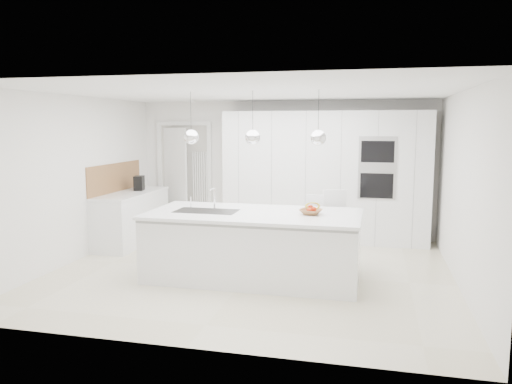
% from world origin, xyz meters
% --- Properties ---
extents(floor, '(5.50, 5.50, 0.00)m').
position_xyz_m(floor, '(0.00, 0.00, 0.00)').
color(floor, beige).
rests_on(floor, ground).
extents(wall_back, '(5.50, 0.00, 5.50)m').
position_xyz_m(wall_back, '(0.00, 2.50, 1.25)').
color(wall_back, white).
rests_on(wall_back, ground).
extents(wall_left, '(0.00, 5.00, 5.00)m').
position_xyz_m(wall_left, '(-2.75, 0.00, 1.25)').
color(wall_left, white).
rests_on(wall_left, ground).
extents(ceiling, '(5.50, 5.50, 0.00)m').
position_xyz_m(ceiling, '(0.00, 0.00, 2.50)').
color(ceiling, white).
rests_on(ceiling, wall_back).
extents(tall_cabinets, '(3.60, 0.60, 2.30)m').
position_xyz_m(tall_cabinets, '(0.80, 2.20, 1.15)').
color(tall_cabinets, white).
rests_on(tall_cabinets, floor).
extents(oven_stack, '(0.62, 0.04, 1.05)m').
position_xyz_m(oven_stack, '(1.70, 1.89, 1.35)').
color(oven_stack, '#A5A5A8').
rests_on(oven_stack, tall_cabinets).
extents(doorway_frame, '(1.11, 0.08, 2.13)m').
position_xyz_m(doorway_frame, '(-1.95, 2.47, 1.02)').
color(doorway_frame, white).
rests_on(doorway_frame, floor).
extents(hallway_door, '(0.76, 0.38, 2.00)m').
position_xyz_m(hallway_door, '(-2.20, 2.42, 1.00)').
color(hallway_door, white).
rests_on(hallway_door, floor).
extents(radiator, '(0.32, 0.04, 1.40)m').
position_xyz_m(radiator, '(-1.63, 2.46, 0.85)').
color(radiator, white).
rests_on(radiator, floor).
extents(left_base_cabinets, '(0.60, 1.80, 0.86)m').
position_xyz_m(left_base_cabinets, '(-2.45, 1.20, 0.43)').
color(left_base_cabinets, white).
rests_on(left_base_cabinets, floor).
extents(left_worktop, '(0.62, 1.82, 0.04)m').
position_xyz_m(left_worktop, '(-2.45, 1.20, 0.88)').
color(left_worktop, white).
rests_on(left_worktop, left_base_cabinets).
extents(oak_backsplash, '(0.02, 1.80, 0.50)m').
position_xyz_m(oak_backsplash, '(-2.74, 1.20, 1.15)').
color(oak_backsplash, '#9D6D40').
rests_on(oak_backsplash, wall_left).
extents(island_base, '(2.80, 1.20, 0.86)m').
position_xyz_m(island_base, '(0.10, -0.30, 0.43)').
color(island_base, white).
rests_on(island_base, floor).
extents(island_worktop, '(2.84, 1.40, 0.04)m').
position_xyz_m(island_worktop, '(0.10, -0.25, 0.88)').
color(island_worktop, white).
rests_on(island_worktop, island_base).
extents(island_sink, '(0.84, 0.44, 0.18)m').
position_xyz_m(island_sink, '(-0.55, -0.30, 0.82)').
color(island_sink, '#3F3F42').
rests_on(island_sink, island_worktop).
extents(island_tap, '(0.02, 0.02, 0.30)m').
position_xyz_m(island_tap, '(-0.50, -0.10, 1.05)').
color(island_tap, white).
rests_on(island_tap, island_worktop).
extents(pendant_left, '(0.20, 0.20, 0.20)m').
position_xyz_m(pendant_left, '(-0.75, -0.30, 1.90)').
color(pendant_left, white).
rests_on(pendant_left, ceiling).
extents(pendant_mid, '(0.20, 0.20, 0.20)m').
position_xyz_m(pendant_mid, '(0.10, -0.30, 1.90)').
color(pendant_mid, white).
rests_on(pendant_mid, ceiling).
extents(pendant_right, '(0.20, 0.20, 0.20)m').
position_xyz_m(pendant_right, '(0.95, -0.30, 1.90)').
color(pendant_right, white).
rests_on(pendant_right, ceiling).
extents(fruit_bowl, '(0.35, 0.35, 0.07)m').
position_xyz_m(fruit_bowl, '(0.86, -0.23, 0.94)').
color(fruit_bowl, '#9D6D40').
rests_on(fruit_bowl, island_worktop).
extents(espresso_machine, '(0.21, 0.27, 0.26)m').
position_xyz_m(espresso_machine, '(-2.43, 1.48, 1.03)').
color(espresso_machine, black).
rests_on(espresso_machine, left_worktop).
extents(bar_stool_left, '(0.43, 0.53, 1.02)m').
position_xyz_m(bar_stool_left, '(0.82, 0.59, 0.51)').
color(bar_stool_left, white).
rests_on(bar_stool_left, floor).
extents(bar_stool_right, '(0.54, 0.61, 1.12)m').
position_xyz_m(bar_stool_right, '(1.10, 0.49, 0.56)').
color(bar_stool_right, white).
rests_on(bar_stool_right, floor).
extents(apple_a, '(0.07, 0.07, 0.07)m').
position_xyz_m(apple_a, '(0.84, -0.20, 0.97)').
color(apple_a, red).
rests_on(apple_a, fruit_bowl).
extents(apple_b, '(0.09, 0.09, 0.09)m').
position_xyz_m(apple_b, '(0.85, -0.19, 0.97)').
color(apple_b, red).
rests_on(apple_b, fruit_bowl).
extents(apple_c, '(0.07, 0.07, 0.07)m').
position_xyz_m(apple_c, '(0.86, -0.30, 0.97)').
color(apple_c, red).
rests_on(apple_c, fruit_bowl).
extents(apple_extra_3, '(0.08, 0.08, 0.08)m').
position_xyz_m(apple_extra_3, '(0.90, -0.23, 0.97)').
color(apple_extra_3, red).
rests_on(apple_extra_3, fruit_bowl).
extents(banana_bunch, '(0.23, 0.16, 0.20)m').
position_xyz_m(banana_bunch, '(0.88, -0.22, 1.01)').
color(banana_bunch, gold).
rests_on(banana_bunch, fruit_bowl).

